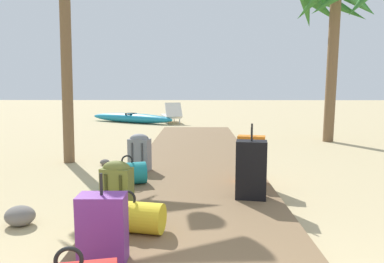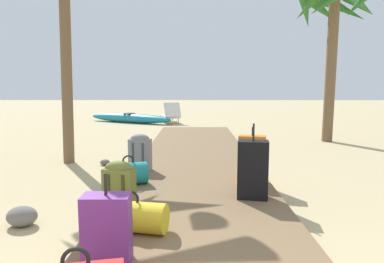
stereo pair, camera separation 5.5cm
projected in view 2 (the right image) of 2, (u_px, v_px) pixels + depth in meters
The scene contains 14 objects.
ground_plane at pixel (196, 179), 5.59m from camera, with size 60.00×60.00×0.00m, color tan.
boardwalk at pixel (196, 162), 6.63m from camera, with size 2.12×10.53×0.08m, color brown.
suitcase_purple at pixel (107, 229), 2.77m from camera, with size 0.37×0.22×0.72m.
backpack_olive at pixel (119, 186), 3.83m from camera, with size 0.35×0.25×0.58m.
duffel_bag_teal at pixel (128, 174), 4.98m from camera, with size 0.59×0.46×0.42m.
suitcase_orange at pixel (252, 159), 5.08m from camera, with size 0.41×0.27×0.80m.
suitcase_black at pixel (253, 170), 4.36m from camera, with size 0.40×0.29×0.93m.
backpack_grey at pixel (140, 151), 5.79m from camera, with size 0.38×0.28×0.60m.
duffel_bag_yellow at pixel (131, 216), 3.38m from camera, with size 0.73×0.42×0.40m.
palm_tree_far_right at pixel (334, 16), 8.92m from camera, with size 2.20×2.28×4.07m.
lounge_chair at pixel (170, 115), 13.84m from camera, with size 0.96×1.62×0.81m.
kayak at pixel (130, 118), 13.99m from camera, with size 3.68×2.31×0.38m.
rock_left_far at pixel (22, 216), 3.72m from camera, with size 0.28×0.32×0.21m, color slate.
rock_left_near at pixel (105, 162), 6.56m from camera, with size 0.16×0.18×0.11m, color #5B5651.
Camera 2 is at (-0.04, -1.23, 1.47)m, focal length 33.26 mm.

